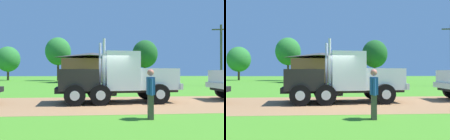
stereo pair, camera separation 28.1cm
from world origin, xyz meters
The scene contains 8 objects.
ground_plane centered at (0.00, 0.00, 0.00)m, with size 200.00×200.00×0.00m, color #468C24.
dirt_track centered at (0.00, 0.00, 0.00)m, with size 120.00×6.53×0.01m, color #9D7148.
truck_foreground_white centered at (0.80, 0.54, 1.29)m, with size 6.77×3.01×3.37m.
visitor_by_barrel centered at (1.44, -4.14, 0.95)m, with size 0.31×0.61×1.75m.
shed_building centered at (-0.53, 27.85, 2.46)m, with size 10.14×8.63×5.11m.
tree_left centered at (-18.61, 39.33, 4.55)m, with size 4.97×4.97×7.30m.
tree_mid centered at (-7.55, 36.23, 6.04)m, with size 5.21×5.21×8.93m.
tree_right centered at (9.59, 31.47, 5.23)m, with size 4.85×4.85×7.91m.
Camera 2 is at (-0.35, -12.11, 1.63)m, focal length 36.97 mm.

